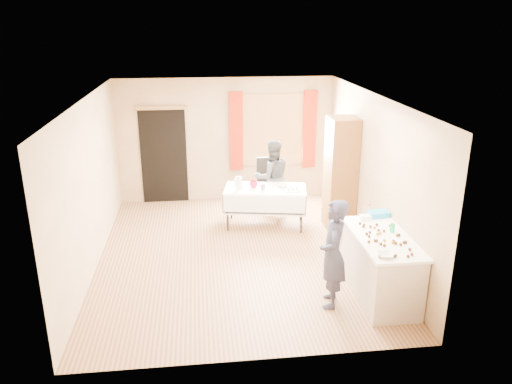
{
  "coord_description": "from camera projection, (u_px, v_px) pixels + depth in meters",
  "views": [
    {
      "loc": [
        -0.57,
        -7.51,
        3.73
      ],
      "look_at": [
        0.32,
        0.0,
        1.09
      ],
      "focal_mm": 35.0,
      "sensor_mm": 36.0,
      "label": 1
    }
  ],
  "objects": [
    {
      "name": "girl",
      "position": [
        333.0,
        254.0,
        6.64
      ],
      "size": [
        0.73,
        0.63,
        1.52
      ],
      "primitive_type": "imported",
      "rotation": [
        0.0,
        0.0,
        -1.82
      ],
      "color": "#22243D",
      "rests_on": "floor"
    },
    {
      "name": "door_lintel",
      "position": [
        161.0,
        108.0,
        10.06
      ],
      "size": [
        1.05,
        0.06,
        0.08
      ],
      "primitive_type": "cube",
      "color": "olive",
      "rests_on": "wall_back"
    },
    {
      "name": "counter",
      "position": [
        381.0,
        266.0,
        6.96
      ],
      "size": [
        0.74,
        1.56,
        0.91
      ],
      "color": "beige",
      "rests_on": "floor"
    },
    {
      "name": "bottle",
      "position": [
        237.0,
        180.0,
        9.41
      ],
      "size": [
        0.14,
        0.14,
        0.17
      ],
      "primitive_type": "imported",
      "rotation": [
        0.0,
        0.0,
        -0.44
      ],
      "color": "white",
      "rests_on": "party_table"
    },
    {
      "name": "cup_rainbow",
      "position": [
        263.0,
        188.0,
        9.11
      ],
      "size": [
        0.19,
        0.19,
        0.1
      ],
      "primitive_type": "imported",
      "rotation": [
        0.0,
        0.0,
        -0.42
      ],
      "color": "red",
      "rests_on": "party_table"
    },
    {
      "name": "ceiling",
      "position": [
        235.0,
        97.0,
        7.47
      ],
      "size": [
        4.5,
        5.5,
        0.02
      ],
      "primitive_type": "cube",
      "color": "white",
      "rests_on": "floor"
    },
    {
      "name": "foam_block",
      "position": [
        365.0,
        218.0,
        7.34
      ],
      "size": [
        0.15,
        0.11,
        0.08
      ],
      "primitive_type": "cube",
      "rotation": [
        0.0,
        0.0,
        0.04
      ],
      "color": "white",
      "rests_on": "counter"
    },
    {
      "name": "wall_right",
      "position": [
        374.0,
        175.0,
        8.16
      ],
      "size": [
        0.02,
        5.5,
        2.6
      ],
      "primitive_type": "cube",
      "color": "tan",
      "rests_on": "floor"
    },
    {
      "name": "wall_back",
      "position": [
        226.0,
        140.0,
        10.49
      ],
      "size": [
        4.5,
        0.02,
        2.6
      ],
      "primitive_type": "cube",
      "color": "tan",
      "rests_on": "floor"
    },
    {
      "name": "woman",
      "position": [
        272.0,
        177.0,
        9.87
      ],
      "size": [
        0.87,
        0.74,
        1.5
      ],
      "primitive_type": "imported",
      "rotation": [
        0.0,
        0.0,
        3.26
      ],
      "color": "black",
      "rests_on": "floor"
    },
    {
      "name": "curtain_left",
      "position": [
        236.0,
        131.0,
        10.37
      ],
      "size": [
        0.28,
        0.06,
        1.65
      ],
      "primitive_type": "cube",
      "color": "#981F0A",
      "rests_on": "wall_back"
    },
    {
      "name": "doorway",
      "position": [
        164.0,
        156.0,
        10.42
      ],
      "size": [
        0.95,
        0.04,
        2.0
      ],
      "primitive_type": "cube",
      "color": "black",
      "rests_on": "floor"
    },
    {
      "name": "cup_red",
      "position": [
        254.0,
        184.0,
        9.26
      ],
      "size": [
        0.18,
        0.18,
        0.12
      ],
      "primitive_type": "imported",
      "rotation": [
        0.0,
        0.0,
        0.06
      ],
      "color": "#B60D32",
      "rests_on": "party_table"
    },
    {
      "name": "cake_balls",
      "position": [
        384.0,
        238.0,
        6.7
      ],
      "size": [
        0.53,
        1.13,
        0.04
      ],
      "color": "#3F2314",
      "rests_on": "counter"
    },
    {
      "name": "chair",
      "position": [
        268.0,
        193.0,
        10.33
      ],
      "size": [
        0.44,
        0.44,
        1.02
      ],
      "rotation": [
        0.0,
        0.0,
        0.04
      ],
      "color": "black",
      "rests_on": "floor"
    },
    {
      "name": "floor",
      "position": [
        237.0,
        254.0,
        8.34
      ],
      "size": [
        4.5,
        5.5,
        0.02
      ],
      "primitive_type": "cube",
      "color": "#9E7047",
      "rests_on": "ground"
    },
    {
      "name": "party_table",
      "position": [
        265.0,
        203.0,
        9.35
      ],
      "size": [
        1.63,
        1.03,
        0.75
      ],
      "rotation": [
        0.0,
        0.0,
        -0.18
      ],
      "color": "black",
      "rests_on": "floor"
    },
    {
      "name": "cabinet",
      "position": [
        341.0,
        174.0,
        9.11
      ],
      "size": [
        0.5,
        0.6,
        2.08
      ],
      "primitive_type": "cube",
      "color": "brown",
      "rests_on": "floor"
    },
    {
      "name": "window_pane",
      "position": [
        273.0,
        130.0,
        10.49
      ],
      "size": [
        1.2,
        0.02,
        1.4
      ],
      "primitive_type": "cube",
      "color": "white",
      "rests_on": "wall_back"
    },
    {
      "name": "pitcher",
      "position": [
        239.0,
        183.0,
        9.15
      ],
      "size": [
        0.14,
        0.14,
        0.22
      ],
      "primitive_type": "cylinder",
      "rotation": [
        0.0,
        0.0,
        -0.36
      ],
      "color": "silver",
      "rests_on": "party_table"
    },
    {
      "name": "soda_can",
      "position": [
        392.0,
        228.0,
        6.93
      ],
      "size": [
        0.08,
        0.08,
        0.12
      ],
      "primitive_type": "cylinder",
      "rotation": [
        0.0,
        0.0,
        -0.17
      ],
      "color": "#129F53",
      "rests_on": "counter"
    },
    {
      "name": "curtain_right",
      "position": [
        310.0,
        130.0,
        10.54
      ],
      "size": [
        0.28,
        0.06,
        1.65
      ],
      "primitive_type": "cube",
      "color": "#981F0A",
      "rests_on": "wall_back"
    },
    {
      "name": "wall_front",
      "position": [
        257.0,
        259.0,
        5.32
      ],
      "size": [
        4.5,
        0.02,
        2.6
      ],
      "primitive_type": "cube",
      "color": "tan",
      "rests_on": "floor"
    },
    {
      "name": "window_frame",
      "position": [
        273.0,
        130.0,
        10.5
      ],
      "size": [
        1.32,
        0.06,
        1.52
      ],
      "primitive_type": "cube",
      "color": "olive",
      "rests_on": "wall_back"
    },
    {
      "name": "pastry_tray",
      "position": [
        293.0,
        190.0,
        9.08
      ],
      "size": [
        0.3,
        0.23,
        0.02
      ],
      "primitive_type": "cube",
      "rotation": [
        0.0,
        0.0,
        0.12
      ],
      "color": "white",
      "rests_on": "party_table"
    },
    {
      "name": "blue_basket",
      "position": [
        378.0,
        214.0,
        7.48
      ],
      "size": [
        0.33,
        0.25,
        0.08
      ],
      "primitive_type": "cube",
      "rotation": [
        0.0,
        0.0,
        0.17
      ],
      "color": "#1C93D6",
      "rests_on": "counter"
    },
    {
      "name": "mixing_bowl",
      "position": [
        385.0,
        255.0,
        6.22
      ],
      "size": [
        0.25,
        0.25,
        0.05
      ],
      "primitive_type": "imported",
      "rotation": [
        0.0,
        0.0,
        -0.15
      ],
      "color": "white",
      "rests_on": "counter"
    },
    {
      "name": "small_bowl",
      "position": [
        283.0,
        185.0,
        9.29
      ],
      "size": [
        0.21,
        0.21,
        0.06
      ],
      "primitive_type": "imported",
      "rotation": [
        0.0,
        0.0,
        -0.07
      ],
      "color": "white",
      "rests_on": "party_table"
    },
    {
      "name": "wall_left",
      "position": [
        89.0,
        185.0,
        7.66
      ],
      "size": [
        0.02,
        5.5,
        2.6
      ],
      "primitive_type": "cube",
      "color": "tan",
      "rests_on": "floor"
    }
  ]
}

